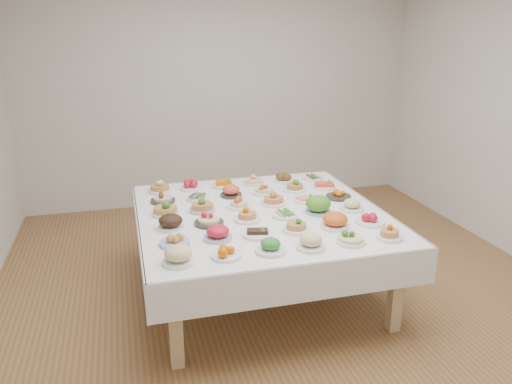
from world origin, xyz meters
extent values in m
plane|color=#8D5D3B|center=(0.00, 0.00, 0.00)|extent=(5.00, 5.00, 0.00)
cube|color=silver|center=(0.00, 2.50, 1.40)|extent=(5.00, 0.02, 2.80)
cube|color=silver|center=(0.00, -2.50, 1.40)|extent=(5.00, 0.02, 2.80)
cube|color=white|center=(-0.18, -0.02, 0.72)|extent=(2.02, 2.02, 0.06)
cube|color=white|center=(-0.18, 0.99, 0.61)|extent=(2.04, 0.01, 0.28)
cube|color=white|center=(-0.18, -1.03, 0.61)|extent=(2.04, 0.02, 0.28)
cube|color=white|center=(0.83, -0.02, 0.61)|extent=(0.01, 2.04, 0.28)
cube|color=white|center=(-1.20, -0.02, 0.61)|extent=(0.02, 2.04, 0.28)
cube|color=tan|center=(-1.02, -0.85, 0.34)|extent=(0.09, 0.09, 0.69)
cube|color=tan|center=(0.65, -0.85, 0.34)|extent=(0.09, 0.09, 0.69)
cube|color=tan|center=(-1.02, 0.81, 0.34)|extent=(0.09, 0.09, 0.69)
cube|color=tan|center=(0.65, 0.81, 0.34)|extent=(0.09, 0.09, 0.69)
cylinder|color=white|center=(-0.97, -0.79, 0.76)|extent=(0.21, 0.21, 0.02)
cylinder|color=white|center=(-0.64, -0.78, 0.76)|extent=(0.21, 0.21, 0.02)
cylinder|color=white|center=(-0.33, -0.78, 0.76)|extent=(0.21, 0.21, 0.02)
cylinder|color=white|center=(-0.04, -0.80, 0.76)|extent=(0.21, 0.21, 0.02)
cylinder|color=white|center=(0.27, -0.79, 0.76)|extent=(0.21, 0.21, 0.02)
cylinder|color=white|center=(0.58, -0.80, 0.76)|extent=(0.19, 0.19, 0.02)
cylinder|color=#4C66B2|center=(-0.96, -0.48, 0.76)|extent=(0.22, 0.22, 0.02)
cylinder|color=#4C66B2|center=(-0.64, -0.47, 0.76)|extent=(0.21, 0.21, 0.02)
cylinder|color=white|center=(-0.34, -0.49, 0.76)|extent=(0.22, 0.22, 0.02)
cylinder|color=white|center=(-0.03, -0.48, 0.76)|extent=(0.21, 0.21, 0.02)
cylinder|color=white|center=(0.28, -0.49, 0.76)|extent=(0.23, 0.23, 0.02)
cylinder|color=white|center=(0.58, -0.49, 0.76)|extent=(0.23, 0.23, 0.02)
cylinder|color=white|center=(-0.95, -0.18, 0.76)|extent=(0.20, 0.20, 0.02)
cylinder|color=#2D2A28|center=(-0.65, -0.17, 0.76)|extent=(0.23, 0.23, 0.02)
cylinder|color=white|center=(-0.34, -0.17, 0.76)|extent=(0.22, 0.22, 0.02)
cylinder|color=white|center=(-0.02, -0.17, 0.76)|extent=(0.21, 0.21, 0.02)
cylinder|color=#4C66B2|center=(0.27, -0.17, 0.76)|extent=(0.21, 0.21, 0.02)
cylinder|color=white|center=(0.58, -0.17, 0.76)|extent=(0.20, 0.20, 0.02)
cylinder|color=white|center=(-0.96, 0.13, 0.76)|extent=(0.21, 0.21, 0.02)
cylinder|color=#4C66B2|center=(-0.65, 0.14, 0.76)|extent=(0.21, 0.21, 0.02)
cylinder|color=white|center=(-0.33, 0.15, 0.76)|extent=(0.21, 0.21, 0.02)
cylinder|color=white|center=(-0.02, 0.14, 0.76)|extent=(0.22, 0.22, 0.02)
cylinder|color=white|center=(0.28, 0.14, 0.76)|extent=(0.21, 0.21, 0.02)
cylinder|color=#2D2A28|center=(0.60, 0.14, 0.76)|extent=(0.22, 0.22, 0.02)
cylinder|color=#2D2A28|center=(-0.96, 0.46, 0.76)|extent=(0.21, 0.21, 0.02)
cylinder|color=white|center=(-0.64, 0.45, 0.76)|extent=(0.21, 0.21, 0.02)
cylinder|color=#2D2A28|center=(-0.34, 0.45, 0.76)|extent=(0.20, 0.20, 0.02)
cylinder|color=white|center=(-0.03, 0.44, 0.76)|extent=(0.22, 0.22, 0.02)
cylinder|color=white|center=(0.28, 0.45, 0.76)|extent=(0.22, 0.22, 0.02)
cylinder|color=white|center=(0.58, 0.45, 0.76)|extent=(0.21, 0.21, 0.02)
cylinder|color=white|center=(-0.96, 0.75, 0.76)|extent=(0.21, 0.21, 0.02)
cylinder|color=white|center=(-0.65, 0.76, 0.76)|extent=(0.22, 0.22, 0.02)
cylinder|color=white|center=(-0.34, 0.75, 0.76)|extent=(0.23, 0.23, 0.02)
cylinder|color=white|center=(-0.04, 0.75, 0.76)|extent=(0.20, 0.20, 0.02)
cylinder|color=white|center=(0.28, 0.75, 0.76)|extent=(0.22, 0.22, 0.02)
cylinder|color=white|center=(0.59, 0.75, 0.76)|extent=(0.23, 0.23, 0.02)
camera|label=1|loc=(-1.25, -3.79, 2.24)|focal=35.00mm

